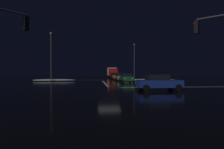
# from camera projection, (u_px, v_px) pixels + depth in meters

# --- Properties ---
(ground) EXTENTS (120.00, 120.00, 0.10)m
(ground) POSITION_uv_depth(u_px,v_px,m) (109.00, 88.00, 21.11)
(ground) COLOR black
(stop_line_north) EXTENTS (0.35, 14.58, 0.01)m
(stop_line_north) POSITION_uv_depth(u_px,v_px,m) (105.00, 83.00, 29.57)
(stop_line_north) COLOR white
(stop_line_north) RESTS_ON ground
(centre_line_ns) EXTENTS (22.00, 0.15, 0.01)m
(centre_line_ns) POSITION_uv_depth(u_px,v_px,m) (102.00, 80.00, 41.11)
(centre_line_ns) COLOR yellow
(centre_line_ns) RESTS_ON ground
(crosswalk_bar_east) EXTENTS (14.58, 0.40, 0.01)m
(crosswalk_bar_east) POSITION_uv_depth(u_px,v_px,m) (181.00, 87.00, 21.95)
(crosswalk_bar_east) COLOR white
(crosswalk_bar_east) RESTS_ON ground
(snow_bank_left_curb) EXTENTS (8.04, 1.50, 0.43)m
(snow_bank_left_curb) POSITION_uv_depth(u_px,v_px,m) (54.00, 80.00, 35.40)
(snow_bank_left_curb) COLOR white
(snow_bank_left_curb) RESTS_ON ground
(snow_bank_right_curb) EXTENTS (10.94, 1.50, 0.42)m
(snow_bank_right_curb) POSITION_uv_depth(u_px,v_px,m) (150.00, 80.00, 36.55)
(snow_bank_right_curb) COLOR white
(snow_bank_right_curb) RESTS_ON ground
(sedan_green) EXTENTS (2.02, 4.33, 1.57)m
(sedan_green) POSITION_uv_depth(u_px,v_px,m) (127.00, 78.00, 32.07)
(sedan_green) COLOR #14512D
(sedan_green) RESTS_ON ground
(sedan_gray) EXTENTS (2.02, 4.33, 1.57)m
(sedan_gray) POSITION_uv_depth(u_px,v_px,m) (120.00, 77.00, 37.70)
(sedan_gray) COLOR slate
(sedan_gray) RESTS_ON ground
(sedan_orange) EXTENTS (2.02, 4.33, 1.57)m
(sedan_orange) POSITION_uv_depth(u_px,v_px,m) (116.00, 76.00, 43.35)
(sedan_orange) COLOR #C66014
(sedan_orange) RESTS_ON ground
(sedan_black) EXTENTS (2.02, 4.33, 1.57)m
(sedan_black) POSITION_uv_depth(u_px,v_px,m) (114.00, 76.00, 48.62)
(sedan_black) COLOR black
(sedan_black) RESTS_ON ground
(box_truck) EXTENTS (2.68, 8.28, 3.08)m
(box_truck) POSITION_uv_depth(u_px,v_px,m) (112.00, 72.00, 56.43)
(box_truck) COLOR red
(box_truck) RESTS_ON ground
(sedan_blue_crossing) EXTENTS (4.33, 2.02, 1.57)m
(sedan_blue_crossing) POSITION_uv_depth(u_px,v_px,m) (159.00, 82.00, 17.91)
(sedan_blue_crossing) COLOR navy
(sedan_blue_crossing) RESTS_ON ground
(traffic_signal_sw) EXTENTS (2.48, 2.48, 6.33)m
(traffic_signal_sw) POSITION_uv_depth(u_px,v_px,m) (0.00, 35.00, 12.32)
(traffic_signal_sw) COLOR #4C4C51
(traffic_signal_sw) RESTS_ON ground
(traffic_signal_se) EXTENTS (2.59, 2.59, 6.39)m
(traffic_signal_se) POSITION_uv_depth(u_px,v_px,m) (223.00, 38.00, 13.92)
(traffic_signal_se) COLOR #4C4C51
(traffic_signal_se) RESTS_ON ground
(streetlamp_left_near) EXTENTS (0.44, 0.44, 9.12)m
(streetlamp_left_near) POSITION_uv_depth(u_px,v_px,m) (51.00, 53.00, 34.12)
(streetlamp_left_near) COLOR #424247
(streetlamp_left_near) RESTS_ON ground
(streetlamp_right_far) EXTENTS (0.44, 0.44, 9.67)m
(streetlamp_right_far) POSITION_uv_depth(u_px,v_px,m) (134.00, 59.00, 51.92)
(streetlamp_right_far) COLOR #424247
(streetlamp_right_far) RESTS_ON ground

